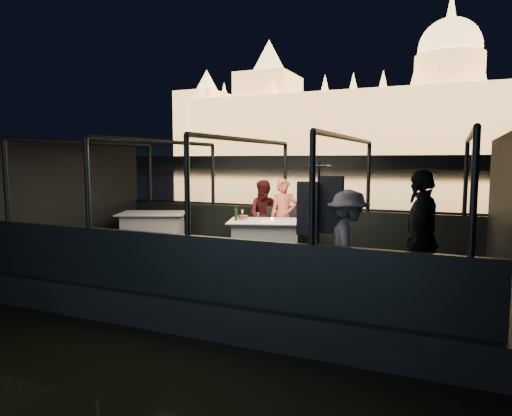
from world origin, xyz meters
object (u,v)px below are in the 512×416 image
at_px(chair_port_left, 261,231).
at_px(person_man_maroon, 265,216).
at_px(person_woman_coral, 284,217).
at_px(dining_table_central, 266,240).
at_px(dining_table_aft, 153,230).
at_px(passenger_dark, 421,245).
at_px(coat_stand, 318,235).
at_px(wine_bottle, 236,213).
at_px(chair_port_right, 290,233).
at_px(passenger_stripe, 348,241).

relative_size(chair_port_left, person_man_maroon, 0.63).
bearing_deg(person_woman_coral, dining_table_central, -123.04).
height_order(dining_table_aft, passenger_dark, passenger_dark).
relative_size(dining_table_central, chair_port_left, 1.50).
bearing_deg(coat_stand, person_woman_coral, 118.75).
xyz_separation_m(dining_table_central, chair_port_left, (-0.35, 0.56, 0.06)).
relative_size(coat_stand, passenger_dark, 1.05).
height_order(person_woman_coral, person_man_maroon, person_woman_coral).
bearing_deg(wine_bottle, chair_port_right, 43.29).
bearing_deg(passenger_stripe, wine_bottle, 32.59).
xyz_separation_m(chair_port_right, wine_bottle, (-0.85, -0.80, 0.47)).
relative_size(person_woman_coral, wine_bottle, 5.60).
distance_m(dining_table_central, passenger_stripe, 2.98).
bearing_deg(passenger_stripe, chair_port_right, 11.42).
bearing_deg(passenger_dark, coat_stand, -81.99).
height_order(person_man_maroon, passenger_dark, passenger_dark).
bearing_deg(person_man_maroon, coat_stand, -67.09).
bearing_deg(dining_table_central, chair_port_left, 122.00).
distance_m(coat_stand, passenger_dark, 1.36).
height_order(coat_stand, wine_bottle, coat_stand).
relative_size(person_woman_coral, passenger_stripe, 1.00).
bearing_deg(passenger_dark, person_man_maroon, -124.95).
distance_m(dining_table_aft, wine_bottle, 2.36).
bearing_deg(coat_stand, dining_table_central, 128.44).
bearing_deg(person_man_maroon, passenger_stripe, -61.83).
bearing_deg(person_woman_coral, person_man_maroon, 155.78).
distance_m(chair_port_left, passenger_stripe, 3.61).
distance_m(dining_table_central, passenger_dark, 3.62).
bearing_deg(passenger_dark, chair_port_right, -129.15).
distance_m(passenger_dark, wine_bottle, 3.93).
bearing_deg(wine_bottle, dining_table_aft, 170.08).
height_order(dining_table_aft, chair_port_left, chair_port_left).
xyz_separation_m(chair_port_left, person_woman_coral, (0.46, 0.16, 0.30)).
height_order(dining_table_central, person_woman_coral, person_woman_coral).
bearing_deg(person_woman_coral, passenger_dark, -67.29).
xyz_separation_m(person_man_maroon, wine_bottle, (-0.22, -0.97, 0.17)).
xyz_separation_m(dining_table_central, dining_table_aft, (-2.79, 0.15, 0.00)).
bearing_deg(person_man_maroon, person_woman_coral, -12.11).
xyz_separation_m(person_woman_coral, passenger_dark, (2.89, -2.70, 0.10)).
height_order(chair_port_left, person_man_maroon, person_man_maroon).
distance_m(coat_stand, person_man_maroon, 3.41).
bearing_deg(dining_table_central, chair_port_right, 59.89).
bearing_deg(passenger_dark, person_woman_coral, -128.84).
xyz_separation_m(chair_port_left, person_man_maroon, (0.04, 0.16, 0.30)).
relative_size(person_man_maroon, passenger_dark, 0.83).
relative_size(person_woman_coral, person_man_maroon, 1.02).
bearing_deg(person_man_maroon, chair_port_left, -115.49).
xyz_separation_m(dining_table_aft, wine_bottle, (2.26, -0.40, 0.53)).
height_order(dining_table_central, coat_stand, coat_stand).
bearing_deg(dining_table_central, passenger_stripe, -45.28).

